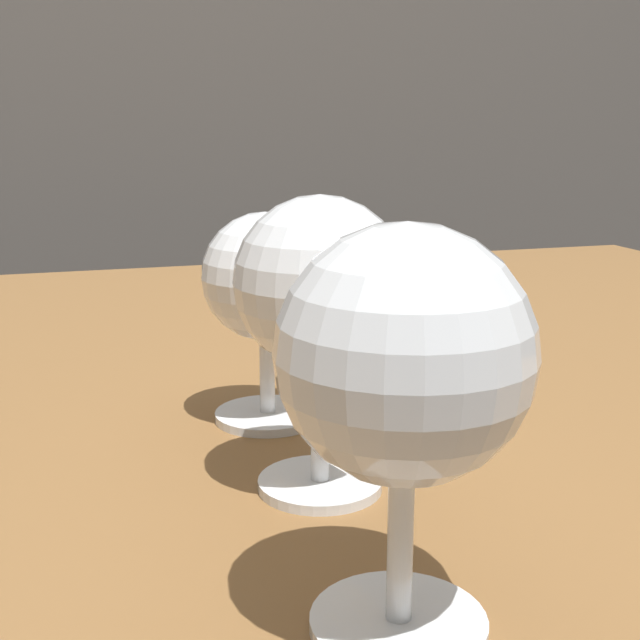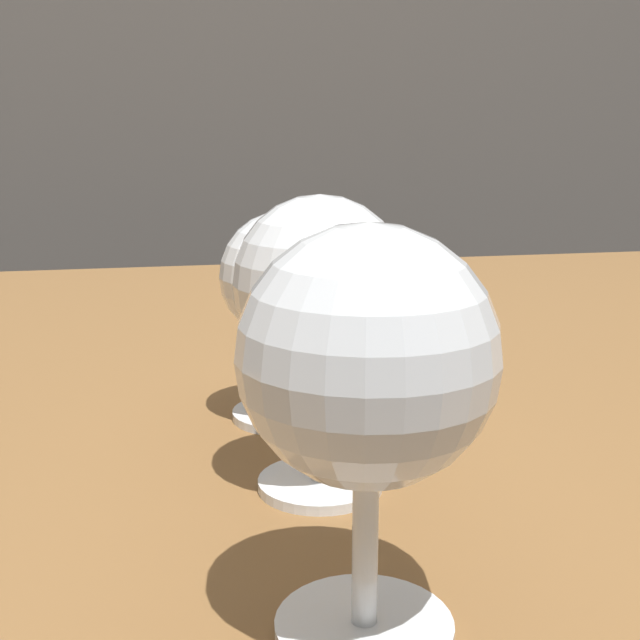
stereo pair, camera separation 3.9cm
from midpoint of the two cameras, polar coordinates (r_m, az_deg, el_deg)
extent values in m
cube|color=brown|center=(0.62, -3.49, -4.39)|extent=(1.17, 0.89, 0.03)
cylinder|color=brown|center=(1.30, 16.25, -13.06)|extent=(0.06, 0.06, 0.73)
cylinder|color=white|center=(0.32, 1.52, -19.74)|extent=(0.06, 0.06, 0.00)
cylinder|color=white|center=(0.30, 1.56, -13.87)|extent=(0.01, 0.01, 0.07)
sphere|color=white|center=(0.28, 1.64, -2.33)|extent=(0.09, 0.09, 0.09)
ellipsoid|color=#380711|center=(0.28, 1.63, -3.37)|extent=(0.08, 0.08, 0.03)
cylinder|color=white|center=(0.42, -2.73, -10.94)|extent=(0.06, 0.06, 0.00)
cylinder|color=white|center=(0.41, -2.79, -6.04)|extent=(0.01, 0.01, 0.07)
sphere|color=white|center=(0.39, -2.89, 2.52)|extent=(0.08, 0.08, 0.08)
ellipsoid|color=#EACC66|center=(0.39, -2.89, 2.52)|extent=(0.07, 0.07, 0.04)
cylinder|color=white|center=(0.51, -5.72, -6.41)|extent=(0.06, 0.06, 0.00)
cylinder|color=white|center=(0.50, -5.81, -3.04)|extent=(0.01, 0.01, 0.06)
sphere|color=white|center=(0.49, -5.95, 2.90)|extent=(0.07, 0.07, 0.07)
ellipsoid|color=maroon|center=(0.49, -5.94, 2.41)|extent=(0.07, 0.07, 0.02)
camera|label=1|loc=(0.02, -92.86, -0.68)|focal=47.82mm
camera|label=2|loc=(0.02, 87.14, 0.68)|focal=47.82mm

